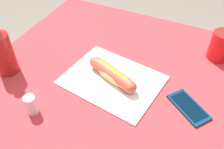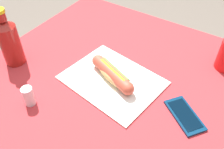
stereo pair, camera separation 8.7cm
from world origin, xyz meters
The scene contains 6 objects.
dining_table centered at (0.00, 0.00, 0.61)m, with size 0.97×0.98×0.75m.
paper_wrapper centered at (0.00, 0.01, 0.75)m, with size 0.33×0.25×0.01m, color white.
hot_dog centered at (0.00, 0.01, 0.78)m, with size 0.21×0.11×0.05m.
cell_phone centered at (0.27, 0.00, 0.76)m, with size 0.16×0.14×0.01m.
soda_bottle centered at (-0.37, -0.11, 0.85)m, with size 0.07×0.07×0.22m.
salt_shaker centered at (-0.17, -0.23, 0.79)m, with size 0.04×0.04×0.07m, color silver.
Camera 2 is at (0.34, -0.52, 1.38)m, focal length 39.62 mm.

